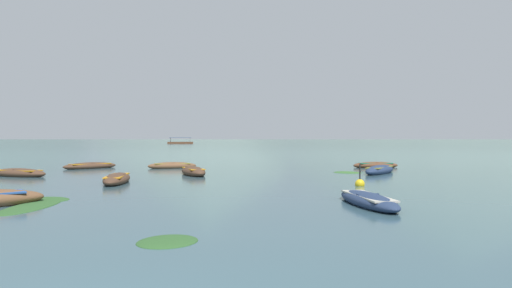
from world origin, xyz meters
TOP-DOWN VIEW (x-y plane):
  - ground_plane at (0.00, 1500.00)m, footprint 6000.00×6000.00m
  - mountain_1 at (-478.39, 2354.67)m, footprint 1322.41×1322.41m
  - mountain_2 at (677.89, 2074.49)m, footprint 1973.91×1973.91m
  - rowboat_0 at (-12.96, 19.91)m, footprint 3.71×2.03m
  - rowboat_1 at (-3.88, 21.77)m, footprint 2.50×3.59m
  - rowboat_3 at (-12.17, 26.72)m, footprint 3.22×3.65m
  - rowboat_4 at (4.17, 10.60)m, footprint 1.95×4.20m
  - rowboat_6 at (6.65, 24.04)m, footprint 2.76×4.20m
  - rowboat_7 at (7.23, 29.55)m, footprint 3.34×1.63m
  - rowboat_8 at (-6.30, 16.87)m, footprint 1.91×4.22m
  - rowboat_12 at (-6.66, 27.37)m, footprint 3.38×2.18m
  - ferry_0 at (-43.59, 169.99)m, footprint 10.10×5.79m
  - mooring_buoy at (4.62, 16.50)m, footprint 0.41×0.41m
  - weed_patch_0 at (4.83, 24.42)m, footprint 2.11×1.91m
  - weed_patch_1 at (-5.87, 9.28)m, footprint 1.49×3.64m
  - weed_patch_2 at (-0.46, 4.97)m, footprint 1.53×1.62m
  - weed_patch_3 at (-6.29, 10.73)m, footprint 1.90×1.81m

SIDE VIEW (x-z plane):
  - ground_plane at x=0.00m, z-range 0.00..0.00m
  - weed_patch_0 at x=4.83m, z-range -0.07..0.07m
  - weed_patch_1 at x=-5.87m, z-range -0.07..0.07m
  - weed_patch_2 at x=-0.46m, z-range -0.07..0.07m
  - weed_patch_3 at x=-6.29m, z-range -0.07..0.07m
  - mooring_buoy at x=4.62m, z-range -0.43..0.63m
  - rowboat_4 at x=4.17m, z-range -0.09..0.38m
  - rowboat_7 at x=7.23m, z-range -0.09..0.41m
  - rowboat_3 at x=-12.17m, z-range -0.10..0.42m
  - rowboat_12 at x=-6.66m, z-range -0.10..0.44m
  - rowboat_0 at x=-12.96m, z-range -0.10..0.44m
  - rowboat_8 at x=-6.30m, z-range -0.10..0.45m
  - rowboat_1 at x=-3.88m, z-range -0.11..0.49m
  - rowboat_6 at x=6.65m, z-range -0.11..0.49m
  - ferry_0 at x=-43.59m, z-range -0.82..1.71m
  - mountain_1 at x=-478.39m, z-range 0.00..456.14m
  - mountain_2 at x=677.89m, z-range 0.00..522.49m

